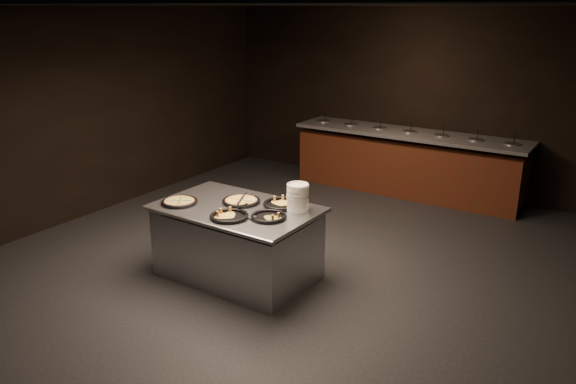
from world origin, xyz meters
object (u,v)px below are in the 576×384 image
serving_counter (238,243)px  pan_cheese_whole (241,201)px  pan_veggie_whole (179,202)px  plate_stack (298,198)px

serving_counter → pan_cheese_whole: 0.47m
pan_veggie_whole → pan_cheese_whole: (0.55, 0.39, 0.00)m
pan_cheese_whole → pan_veggie_whole: bearing=-144.6°
pan_veggie_whole → pan_cheese_whole: same height
serving_counter → plate_stack: bearing=23.3°
serving_counter → pan_veggie_whole: bearing=-155.7°
serving_counter → pan_cheese_whole: size_ratio=4.18×
serving_counter → pan_veggie_whole: 0.79m
plate_stack → pan_veggie_whole: plate_stack is taller
plate_stack → pan_cheese_whole: plate_stack is taller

